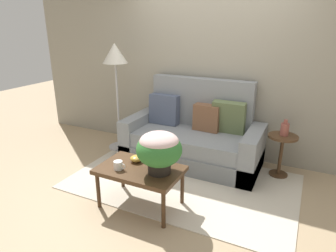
{
  "coord_description": "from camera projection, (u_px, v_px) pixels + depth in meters",
  "views": [
    {
      "loc": [
        1.3,
        -3.04,
        1.91
      ],
      "look_at": [
        -0.18,
        -0.02,
        0.74
      ],
      "focal_mm": 31.56,
      "sensor_mm": 36.0,
      "label": 1
    }
  ],
  "objects": [
    {
      "name": "floor_lamp",
      "position": [
        115.0,
        63.0,
        4.37
      ],
      "size": [
        0.37,
        0.37,
        1.65
      ],
      "color": "#B2B2B7",
      "rests_on": "ground"
    },
    {
      "name": "wall_back",
      "position": [
        215.0,
        59.0,
        4.24
      ],
      "size": [
        6.4,
        0.12,
        2.86
      ],
      "primitive_type": "cube",
      "color": "gray",
      "rests_on": "ground"
    },
    {
      "name": "area_rug",
      "position": [
        182.0,
        181.0,
        3.77
      ],
      "size": [
        2.77,
        1.69,
        0.01
      ],
      "primitive_type": "cube",
      "color": "beige",
      "rests_on": "ground"
    },
    {
      "name": "ground_plane",
      "position": [
        181.0,
        183.0,
        3.74
      ],
      "size": [
        14.0,
        14.0,
        0.0
      ],
      "primitive_type": "plane",
      "color": "tan"
    },
    {
      "name": "couch",
      "position": [
        193.0,
        138.0,
        4.25
      ],
      "size": [
        1.92,
        0.89,
        1.17
      ],
      "color": "slate",
      "rests_on": "ground"
    },
    {
      "name": "potted_plant",
      "position": [
        159.0,
        149.0,
        2.96
      ],
      "size": [
        0.47,
        0.47,
        0.44
      ],
      "color": "black",
      "rests_on": "coffee_table"
    },
    {
      "name": "snack_bowl",
      "position": [
        136.0,
        158.0,
        3.27
      ],
      "size": [
        0.14,
        0.14,
        0.07
      ],
      "color": "gold",
      "rests_on": "coffee_table"
    },
    {
      "name": "side_table",
      "position": [
        282.0,
        148.0,
        3.8
      ],
      "size": [
        0.37,
        0.37,
        0.57
      ],
      "color": "#4C331E",
      "rests_on": "ground"
    },
    {
      "name": "coffee_mug",
      "position": [
        118.0,
        165.0,
        3.1
      ],
      "size": [
        0.14,
        0.1,
        0.09
      ],
      "color": "white",
      "rests_on": "coffee_table"
    },
    {
      "name": "coffee_table",
      "position": [
        140.0,
        172.0,
        3.15
      ],
      "size": [
        0.89,
        0.56,
        0.46
      ],
      "color": "#442D1B",
      "rests_on": "ground"
    },
    {
      "name": "table_vase",
      "position": [
        285.0,
        129.0,
        3.72
      ],
      "size": [
        0.1,
        0.1,
        0.21
      ],
      "color": "#934C42",
      "rests_on": "side_table"
    }
  ]
}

